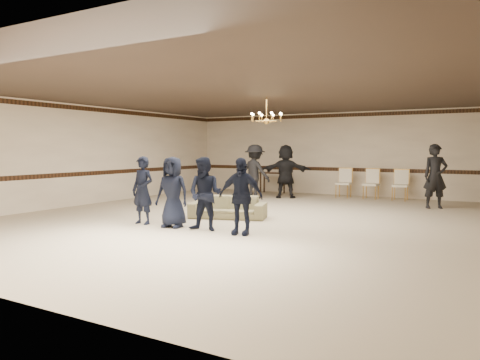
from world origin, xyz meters
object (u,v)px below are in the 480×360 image
Objects in this scene: boy_d at (241,196)px; banquet_chair_right at (400,185)px; boy_c at (205,194)px; adult_mid at (286,171)px; adult_right at (435,176)px; banquet_chair_mid at (371,184)px; chandelier at (267,109)px; banquet_chair_left at (343,183)px; adult_left at (255,172)px; settee at (228,207)px; console_table at (272,183)px; boy_b at (173,192)px; boy_a at (143,190)px.

boy_d is 8.33m from banquet_chair_right.
banquet_chair_right is (2.61, 8.15, -0.28)m from boy_c.
adult_mid is 4.00m from banquet_chair_right.
adult_right is 1.82× the size of banquet_chair_mid.
chandelier is 5.62m from adult_right.
banquet_chair_right is at bearing 63.25° from chandelier.
boy_c is 1.52× the size of banquet_chair_left.
banquet_chair_left is at bearing -132.58° from adult_left.
settee is at bearing -161.13° from adult_right.
boy_d is 6.94m from adult_left.
boy_d is 7.22m from adult_right.
adult_left is (-2.09, 3.27, -1.90)m from chandelier.
adult_right is at bearing -32.69° from banquet_chair_mid.
adult_left reaches higher than boy_c.
boy_d is at bearing -67.00° from console_table.
banquet_chair_mid is at bearing -179.65° from adult_mid.
boy_b is at bearing 69.59° from adult_mid.
chandelier is 3.63m from boy_c.
boy_d reaches higher than banquet_chair_right.
boy_b is 8.29m from banquet_chair_left.
console_table is (-1.21, 1.39, -0.55)m from adult_mid.
settee is 1.85× the size of banquet_chair_right.
console_table is at bearing 178.98° from banquet_chair_mid.
console_table is (-1.49, 8.35, -0.39)m from boy_b.
boy_d is (0.90, 0.00, 0.00)m from boy_c.
console_table is at bearing -69.23° from adult_left.
boy_b is (-0.91, -2.99, -2.06)m from chandelier.
adult_right is at bearing 51.37° from boy_c.
boy_d is at bearing -7.80° from boy_c.
boy_d is at bearing -93.11° from banquet_chair_mid.
boy_a is at bearing 168.76° from boy_d.
adult_right is (3.91, 3.57, -1.90)m from chandelier.
chandelier is 0.48× the size of adult_right.
boy_a reaches higher than settee.
chandelier is 0.48× the size of adult_mid.
chandelier is at bearing -165.74° from adult_right.
chandelier is at bearing -122.44° from banquet_chair_right.
boy_c is 7.64m from adult_right.
boy_d is at bearing 0.17° from boy_a.
adult_right is (4.82, 6.56, 0.16)m from boy_b.
adult_mid reaches higher than boy_c.
adult_left and adult_mid have the same top height.
console_table is at bearing 114.13° from chandelier.
adult_left reaches higher than boy_a.
adult_mid is (-1.19, 3.97, -1.90)m from chandelier.
banquet_chair_left is at bearing 70.26° from boy_b.
boy_a is 0.82× the size of settee.
adult_mid is at bearing -168.27° from banquet_chair_right.
banquet_chair_mid is at bearing -1.39° from console_table.
boy_b is 1.61× the size of console_table.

